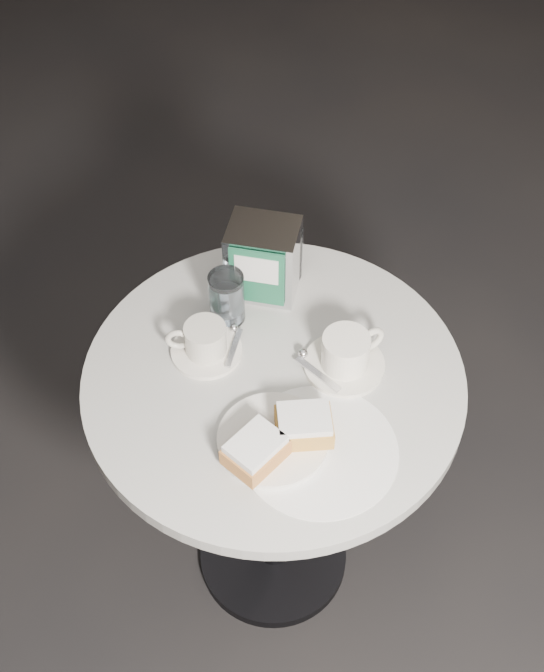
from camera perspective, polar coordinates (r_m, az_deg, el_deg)
The scene contains 9 objects.
ground at distance 2.17m, azimuth 0.08°, elevation -14.75°, with size 7.00×7.00×0.00m, color black.
cafe_table at distance 1.69m, azimuth 0.10°, elevation -6.73°, with size 0.70×0.70×0.74m.
sugar_spill at distance 1.44m, azimuth 3.21°, elevation -7.69°, with size 0.27×0.27×0.00m, color white.
beignet_plate at distance 1.42m, azimuth 0.33°, elevation -6.95°, with size 0.25×0.25×0.06m.
coffee_cup_left at distance 1.55m, azimuth -4.56°, elevation -0.41°, with size 0.15×0.15×0.07m.
coffee_cup_right at distance 1.53m, azimuth 5.02°, elevation -1.24°, with size 0.19×0.19×0.08m.
water_glass_left at distance 1.59m, azimuth -3.08°, elevation 2.57°, with size 0.08×0.08×0.11m.
water_glass_right at distance 1.66m, azimuth 0.80°, elevation 5.68°, with size 0.10×0.10×0.12m.
napkin_dispenser at distance 1.62m, azimuth -0.60°, elevation 5.23°, with size 0.16×0.15×0.16m.
Camera 1 is at (-0.15, -0.93, 1.96)m, focal length 45.00 mm.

